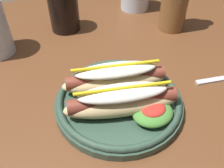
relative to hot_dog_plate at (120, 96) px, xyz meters
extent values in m
cube|color=brown|center=(-0.06, 0.10, -0.04)|extent=(1.22, 0.97, 0.04)
cylinder|color=brown|center=(0.46, 0.50, -0.41)|extent=(0.06, 0.06, 0.70)
cylinder|color=#334C3D|center=(0.00, 0.00, -0.02)|extent=(0.24, 0.24, 0.02)
torus|color=#334C3D|center=(0.00, 0.00, -0.01)|extent=(0.23, 0.23, 0.01)
ellipsoid|color=#E0C184|center=(-0.01, -0.03, 0.01)|extent=(0.21, 0.09, 0.04)
cylinder|color=brown|center=(-0.01, -0.03, 0.02)|extent=(0.19, 0.07, 0.03)
ellipsoid|color=silver|center=(-0.01, -0.03, 0.04)|extent=(0.16, 0.08, 0.02)
cylinder|color=yellow|center=(-0.01, -0.03, 0.05)|extent=(0.16, 0.04, 0.01)
ellipsoid|color=#E0C184|center=(0.01, 0.03, 0.01)|extent=(0.21, 0.09, 0.04)
cylinder|color=brown|center=(0.01, 0.03, 0.02)|extent=(0.19, 0.07, 0.03)
ellipsoid|color=silver|center=(0.01, 0.03, 0.04)|extent=(0.16, 0.08, 0.02)
cylinder|color=yellow|center=(0.01, 0.03, 0.05)|extent=(0.16, 0.04, 0.01)
ellipsoid|color=#4C8C38|center=(0.03, -0.06, 0.00)|extent=(0.07, 0.06, 0.02)
ellipsoid|color=red|center=(0.03, -0.06, 0.01)|extent=(0.04, 0.04, 0.01)
cube|color=silver|center=(0.21, -0.02, -0.02)|extent=(0.09, 0.03, 0.00)
cylinder|color=black|center=(-0.01, 0.33, 0.03)|extent=(0.08, 0.08, 0.10)
camera|label=1|loc=(-0.14, -0.27, 0.31)|focal=38.25mm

